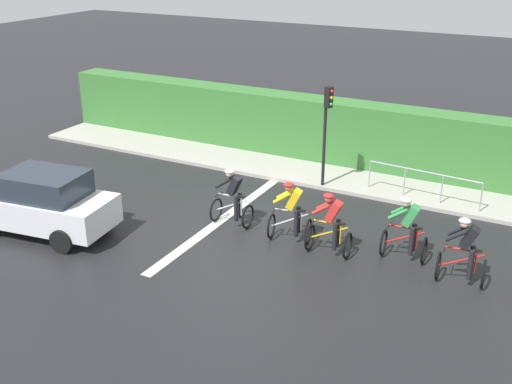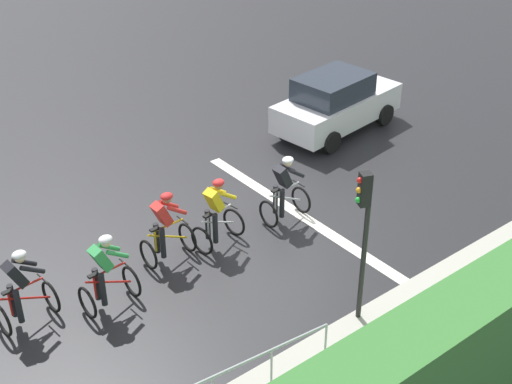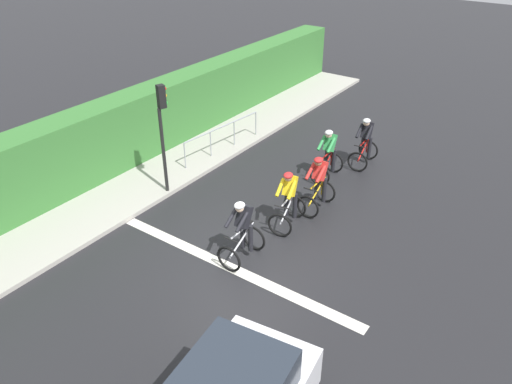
{
  "view_description": "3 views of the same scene",
  "coord_description": "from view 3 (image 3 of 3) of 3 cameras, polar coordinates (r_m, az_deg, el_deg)",
  "views": [
    {
      "loc": [
        13.75,
        8.11,
        7.59
      ],
      "look_at": [
        -0.1,
        0.83,
        1.08
      ],
      "focal_mm": 43.55,
      "sensor_mm": 36.0,
      "label": 1
    },
    {
      "loc": [
        -10.92,
        9.66,
        9.42
      ],
      "look_at": [
        0.23,
        0.84,
        0.91
      ],
      "focal_mm": 50.48,
      "sensor_mm": 36.0,
      "label": 2
    },
    {
      "loc": [
        5.86,
        -7.56,
        7.63
      ],
      "look_at": [
        -0.88,
        2.0,
        0.71
      ],
      "focal_mm": 34.95,
      "sensor_mm": 36.0,
      "label": 3
    }
  ],
  "objects": [
    {
      "name": "cyclist_lead",
      "position": [
        16.58,
        12.36,
        5.54
      ],
      "size": [
        0.77,
        1.13,
        1.66
      ],
      "color": "black",
      "rests_on": "ground"
    },
    {
      "name": "traffic_light_near_crossing",
      "position": [
        14.16,
        -10.64,
        7.63
      ],
      "size": [
        0.26,
        0.3,
        3.34
      ],
      "color": "black",
      "rests_on": "ground"
    },
    {
      "name": "ground_plane",
      "position": [
        12.24,
        -2.05,
        -7.99
      ],
      "size": [
        80.0,
        80.0,
        0.0
      ],
      "primitive_type": "plane",
      "color": "black"
    },
    {
      "name": "pedestrian_railing_kerbside",
      "position": [
        17.02,
        -3.86,
        6.83
      ],
      "size": [
        0.38,
        3.5,
        1.03
      ],
      "color": "#999EA3",
      "rests_on": "ground"
    },
    {
      "name": "cyclist_mid",
      "position": [
        13.89,
        7.13,
        0.88
      ],
      "size": [
        0.71,
        1.1,
        1.66
      ],
      "color": "black",
      "rests_on": "ground"
    },
    {
      "name": "hedge_wall",
      "position": [
        16.64,
        -15.02,
        6.58
      ],
      "size": [
        1.1,
        24.8,
        2.28
      ],
      "primitive_type": "cube",
      "color": "#387533",
      "rests_on": "ground"
    },
    {
      "name": "cyclist_fourth",
      "position": [
        13.08,
        3.75,
        -0.95
      ],
      "size": [
        0.85,
        1.18,
        1.66
      ],
      "color": "black",
      "rests_on": "ground"
    },
    {
      "name": "sidewalk_kerb",
      "position": [
        16.28,
        -11.72,
        2.21
      ],
      "size": [
        2.8,
        24.8,
        0.12
      ],
      "primitive_type": "cube",
      "color": "#ADA89E",
      "rests_on": "ground"
    },
    {
      "name": "stone_wall_low",
      "position": [
        16.77,
        -13.97,
        3.82
      ],
      "size": [
        0.44,
        24.8,
        0.65
      ],
      "primitive_type": "cube",
      "color": "tan",
      "rests_on": "ground"
    },
    {
      "name": "road_marking_stop_line",
      "position": [
        12.06,
        -2.85,
        -8.65
      ],
      "size": [
        7.0,
        0.3,
        0.01
      ],
      "primitive_type": "cube",
      "color": "silver",
      "rests_on": "ground"
    },
    {
      "name": "cyclist_second",
      "position": [
        15.54,
        8.27,
        4.19
      ],
      "size": [
        0.74,
        1.11,
        1.66
      ],
      "color": "black",
      "rests_on": "ground"
    },
    {
      "name": "cyclist_trailing",
      "position": [
        11.86,
        -1.57,
        -4.6
      ],
      "size": [
        0.69,
        1.09,
        1.66
      ],
      "color": "black",
      "rests_on": "ground"
    }
  ]
}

